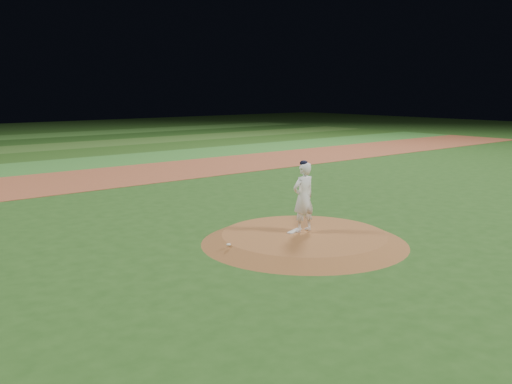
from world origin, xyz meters
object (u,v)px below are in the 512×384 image
pitchers_mound (304,238)px  pitching_rubber (294,231)px  rosin_bag (229,245)px  pitcher_on_mound (303,197)px

pitchers_mound → pitching_rubber: 0.36m
pitchers_mound → rosin_bag: 2.30m
rosin_bag → pitcher_on_mound: pitcher_on_mound is taller
pitcher_on_mound → pitchers_mound: bearing=-127.3°
pitching_rubber → rosin_bag: 2.23m
pitchers_mound → pitching_rubber: size_ratio=9.05×
rosin_bag → pitcher_on_mound: 2.59m
pitching_rubber → pitcher_on_mound: bearing=-53.8°
pitching_rubber → rosin_bag: rosin_bag is taller
pitching_rubber → rosin_bag: (-2.23, 0.01, 0.02)m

